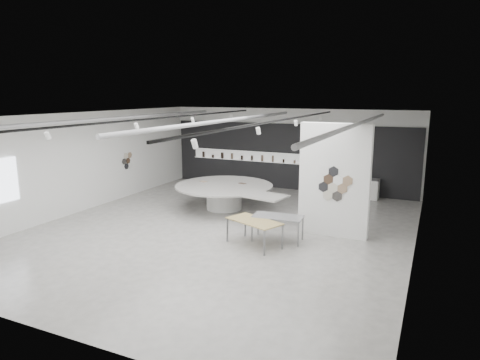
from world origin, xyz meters
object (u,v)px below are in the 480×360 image
at_px(partition_column, 334,180).
at_px(sample_table_wood, 254,222).
at_px(sample_table_stone, 278,218).
at_px(kitchen_counter, 361,188).
at_px(display_island, 225,193).

xyz_separation_m(partition_column, sample_table_wood, (-1.91, -1.96, -1.07)).
distance_m(sample_table_stone, kitchen_counter, 6.91).
xyz_separation_m(partition_column, kitchen_counter, (-0.01, 5.52, -1.36)).
xyz_separation_m(display_island, kitchen_counter, (4.53, 4.15, -0.20)).
relative_size(partition_column, sample_table_wood, 1.93).
bearing_deg(sample_table_wood, sample_table_stone, 56.18).
bearing_deg(kitchen_counter, display_island, -135.13).
xyz_separation_m(display_island, sample_table_wood, (2.63, -3.32, 0.09)).
bearing_deg(kitchen_counter, sample_table_stone, -99.49).
xyz_separation_m(partition_column, display_island, (-4.54, 1.36, -1.16)).
height_order(sample_table_stone, kitchen_counter, kitchen_counter).
height_order(partition_column, display_island, partition_column).
relative_size(partition_column, kitchen_counter, 2.30).
xyz_separation_m(sample_table_wood, sample_table_stone, (0.48, 0.72, -0.01)).
distance_m(partition_column, display_island, 4.88).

